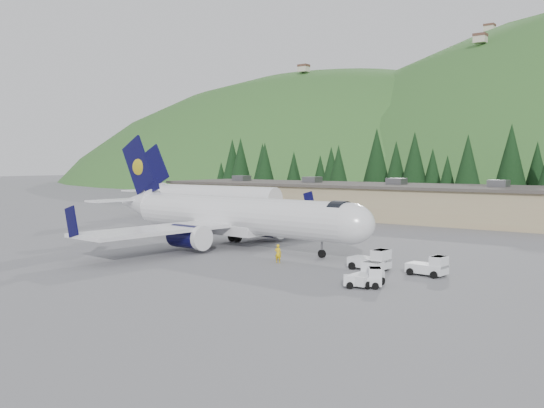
{
  "coord_description": "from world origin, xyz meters",
  "views": [
    {
      "loc": [
        38.43,
        -46.95,
        8.58
      ],
      "look_at": [
        0.0,
        6.0,
        4.0
      ],
      "focal_mm": 40.0,
      "sensor_mm": 36.0,
      "label": 1
    }
  ],
  "objects_px": {
    "baggage_tug_c": "(367,275)",
    "baggage_tug_d": "(366,278)",
    "second_airliner": "(202,196)",
    "terminal_building": "(366,200)",
    "baggage_tug_a": "(373,261)",
    "ramp_worker": "(278,253)",
    "baggage_tug_b": "(430,267)",
    "airliner": "(230,216)"
  },
  "relations": [
    {
      "from": "baggage_tug_c",
      "to": "baggage_tug_d",
      "type": "relative_size",
      "value": 1.03
    },
    {
      "from": "second_airliner",
      "to": "terminal_building",
      "type": "xyz_separation_m",
      "value": [
        19.91,
        16.0,
        -0.7
      ]
    },
    {
      "from": "baggage_tug_a",
      "to": "ramp_worker",
      "type": "height_order",
      "value": "baggage_tug_a"
    },
    {
      "from": "baggage_tug_b",
      "to": "baggage_tug_d",
      "type": "relative_size",
      "value": 1.07
    },
    {
      "from": "baggage_tug_d",
      "to": "ramp_worker",
      "type": "distance_m",
      "value": 11.7
    },
    {
      "from": "baggage_tug_b",
      "to": "baggage_tug_a",
      "type": "bearing_deg",
      "value": -170.44
    },
    {
      "from": "terminal_building",
      "to": "baggage_tug_d",
      "type": "height_order",
      "value": "terminal_building"
    },
    {
      "from": "baggage_tug_a",
      "to": "baggage_tug_b",
      "type": "xyz_separation_m",
      "value": [
        4.61,
        0.34,
        -0.06
      ]
    },
    {
      "from": "baggage_tug_a",
      "to": "baggage_tug_c",
      "type": "distance_m",
      "value": 5.94
    },
    {
      "from": "second_airliner",
      "to": "baggage_tug_c",
      "type": "xyz_separation_m",
      "value": [
        44.27,
        -31.33,
        -2.64
      ]
    },
    {
      "from": "baggage_tug_c",
      "to": "ramp_worker",
      "type": "bearing_deg",
      "value": 73.13
    },
    {
      "from": "baggage_tug_a",
      "to": "baggage_tug_d",
      "type": "bearing_deg",
      "value": -62.17
    },
    {
      "from": "second_airliner",
      "to": "baggage_tug_c",
      "type": "height_order",
      "value": "second_airliner"
    },
    {
      "from": "second_airliner",
      "to": "baggage_tug_c",
      "type": "relative_size",
      "value": 9.32
    },
    {
      "from": "baggage_tug_a",
      "to": "baggage_tug_b",
      "type": "bearing_deg",
      "value": 9.3
    },
    {
      "from": "baggage_tug_a",
      "to": "ramp_worker",
      "type": "xyz_separation_m",
      "value": [
        -8.1,
        -1.52,
        0.03
      ]
    },
    {
      "from": "second_airliner",
      "to": "baggage_tug_a",
      "type": "relative_size",
      "value": 8.3
    },
    {
      "from": "ramp_worker",
      "to": "second_airliner",
      "type": "bearing_deg",
      "value": -53.49
    },
    {
      "from": "airliner",
      "to": "terminal_building",
      "type": "bearing_deg",
      "value": 101.04
    },
    {
      "from": "baggage_tug_d",
      "to": "second_airliner",
      "type": "bearing_deg",
      "value": 114.89
    },
    {
      "from": "airliner",
      "to": "second_airliner",
      "type": "bearing_deg",
      "value": 142.53
    },
    {
      "from": "baggage_tug_a",
      "to": "baggage_tug_d",
      "type": "height_order",
      "value": "baggage_tug_a"
    },
    {
      "from": "second_airliner",
      "to": "baggage_tug_a",
      "type": "distance_m",
      "value": 49.33
    },
    {
      "from": "airliner",
      "to": "baggage_tug_d",
      "type": "bearing_deg",
      "value": -21.22
    },
    {
      "from": "baggage_tug_c",
      "to": "baggage_tug_a",
      "type": "bearing_deg",
      "value": 27.02
    },
    {
      "from": "terminal_building",
      "to": "baggage_tug_b",
      "type": "bearing_deg",
      "value": -57.34
    },
    {
      "from": "second_airliner",
      "to": "airliner",
      "type": "bearing_deg",
      "value": -42.51
    },
    {
      "from": "airliner",
      "to": "baggage_tug_c",
      "type": "relative_size",
      "value": 11.95
    },
    {
      "from": "second_airliner",
      "to": "baggage_tug_b",
      "type": "xyz_separation_m",
      "value": [
        46.54,
        -25.53,
        -2.63
      ]
    },
    {
      "from": "baggage_tug_a",
      "to": "ramp_worker",
      "type": "bearing_deg",
      "value": -164.34
    },
    {
      "from": "airliner",
      "to": "baggage_tug_b",
      "type": "xyz_separation_m",
      "value": [
        22.64,
        -3.62,
        -2.42
      ]
    },
    {
      "from": "baggage_tug_b",
      "to": "baggage_tug_c",
      "type": "bearing_deg",
      "value": -106.05
    },
    {
      "from": "baggage_tug_b",
      "to": "baggage_tug_c",
      "type": "height_order",
      "value": "baggage_tug_b"
    },
    {
      "from": "baggage_tug_b",
      "to": "baggage_tug_c",
      "type": "xyz_separation_m",
      "value": [
        -2.27,
        -5.8,
        -0.02
      ]
    },
    {
      "from": "baggage_tug_a",
      "to": "baggage_tug_d",
      "type": "relative_size",
      "value": 1.16
    },
    {
      "from": "terminal_building",
      "to": "second_airliner",
      "type": "bearing_deg",
      "value": -141.22
    },
    {
      "from": "second_airliner",
      "to": "baggage_tug_b",
      "type": "height_order",
      "value": "second_airliner"
    },
    {
      "from": "second_airliner",
      "to": "terminal_building",
      "type": "height_order",
      "value": "second_airliner"
    },
    {
      "from": "baggage_tug_b",
      "to": "second_airliner",
      "type": "bearing_deg",
      "value": 156.55
    },
    {
      "from": "airliner",
      "to": "baggage_tug_a",
      "type": "distance_m",
      "value": 18.61
    },
    {
      "from": "baggage_tug_a",
      "to": "baggage_tug_b",
      "type": "height_order",
      "value": "baggage_tug_a"
    },
    {
      "from": "second_airliner",
      "to": "baggage_tug_b",
      "type": "relative_size",
      "value": 9.03
    }
  ]
}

